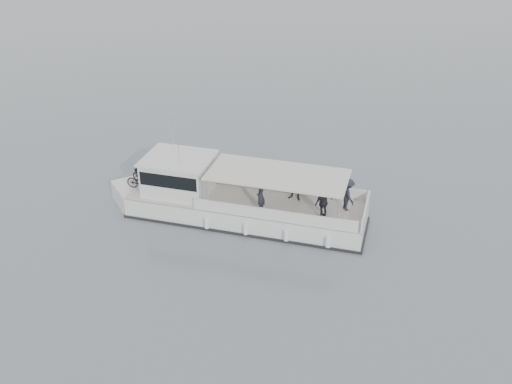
{
  "coord_description": "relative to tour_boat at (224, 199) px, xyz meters",
  "views": [
    {
      "loc": [
        4.16,
        -21.96,
        15.62
      ],
      "look_at": [
        2.76,
        3.5,
        1.6
      ],
      "focal_mm": 40.0,
      "sensor_mm": 36.0,
      "label": 1
    }
  ],
  "objects": [
    {
      "name": "ground",
      "position": [
        -1.06,
        -3.77,
        -0.96
      ],
      "size": [
        1400.0,
        1400.0,
        0.0
      ],
      "primitive_type": "plane",
      "color": "slate",
      "rests_on": "ground"
    },
    {
      "name": "tour_boat",
      "position": [
        0.0,
        0.0,
        0.0
      ],
      "size": [
        14.04,
        6.05,
        5.87
      ],
      "rotation": [
        0.0,
        0.0,
        -0.22
      ],
      "color": "silver",
      "rests_on": "ground"
    }
  ]
}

